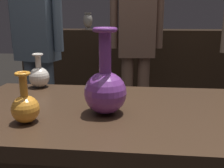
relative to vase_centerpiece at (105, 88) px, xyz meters
name	(u,v)px	position (x,y,z in m)	size (l,w,h in m)	color
back_display_shelf	(132,71)	(0.04, 2.25, -0.40)	(2.60, 0.40, 0.99)	black
vase_centerpiece	(105,88)	(0.00, 0.00, 0.00)	(0.15, 0.15, 0.30)	#7A388E
vase_tall_behind	(39,76)	(-0.36, 0.31, -0.04)	(0.10, 0.10, 0.16)	silver
vase_left_accent	(25,107)	(-0.24, -0.11, -0.04)	(0.09, 0.09, 0.17)	orange
shelf_vase_far_left	(48,20)	(-1.00, 2.32, 0.20)	(0.12, 0.12, 0.19)	#7A388E
shelf_vase_center	(133,17)	(0.04, 2.28, 0.25)	(0.11, 0.11, 0.30)	gray
shelf_vase_left	(88,20)	(-0.48, 2.18, 0.20)	(0.11, 0.11, 0.19)	gray
visitor_center_back	(136,40)	(0.09, 1.49, 0.04)	(0.47, 0.21, 1.58)	brown
visitor_near_left	(37,41)	(-0.68, 1.11, 0.06)	(0.46, 0.26, 1.62)	slate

